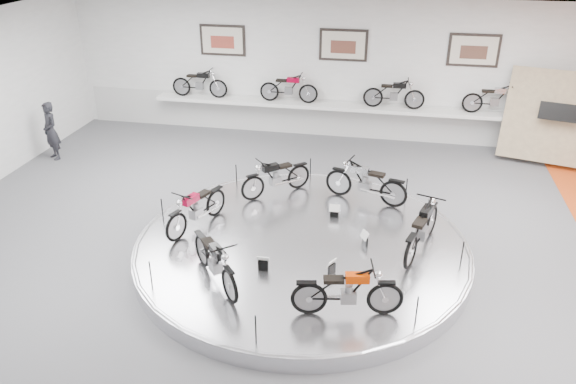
% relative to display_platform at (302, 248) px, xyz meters
% --- Properties ---
extents(floor, '(16.00, 16.00, 0.00)m').
position_rel_display_platform_xyz_m(floor, '(0.00, -0.30, -0.15)').
color(floor, '#535356').
rests_on(floor, ground).
extents(ceiling, '(16.00, 16.00, 0.00)m').
position_rel_display_platform_xyz_m(ceiling, '(0.00, -0.30, 3.85)').
color(ceiling, white).
rests_on(ceiling, wall_back).
extents(wall_back, '(16.00, 0.00, 16.00)m').
position_rel_display_platform_xyz_m(wall_back, '(0.00, 6.70, 1.85)').
color(wall_back, white).
rests_on(wall_back, floor).
extents(dado_band, '(15.68, 0.04, 1.10)m').
position_rel_display_platform_xyz_m(dado_band, '(0.00, 6.68, 0.40)').
color(dado_band, '#BCBCBA').
rests_on(dado_band, floor).
extents(display_platform, '(6.40, 6.40, 0.30)m').
position_rel_display_platform_xyz_m(display_platform, '(0.00, 0.00, 0.00)').
color(display_platform, silver).
rests_on(display_platform, floor).
extents(platform_rim, '(6.40, 6.40, 0.10)m').
position_rel_display_platform_xyz_m(platform_rim, '(0.00, 0.00, 0.12)').
color(platform_rim, '#B2B2BA').
rests_on(platform_rim, display_platform).
extents(shelf, '(11.00, 0.55, 0.10)m').
position_rel_display_platform_xyz_m(shelf, '(0.00, 6.40, 0.85)').
color(shelf, silver).
rests_on(shelf, wall_back).
extents(poster_left, '(1.35, 0.06, 0.88)m').
position_rel_display_platform_xyz_m(poster_left, '(-3.50, 6.66, 2.55)').
color(poster_left, beige).
rests_on(poster_left, wall_back).
extents(poster_center, '(1.35, 0.06, 0.88)m').
position_rel_display_platform_xyz_m(poster_center, '(0.00, 6.66, 2.55)').
color(poster_center, beige).
rests_on(poster_center, wall_back).
extents(poster_right, '(1.35, 0.06, 0.88)m').
position_rel_display_platform_xyz_m(poster_right, '(3.50, 6.66, 2.55)').
color(poster_right, beige).
rests_on(poster_right, wall_back).
extents(display_panel, '(2.56, 1.52, 2.30)m').
position_rel_display_platform_xyz_m(display_panel, '(5.60, 5.80, 1.10)').
color(display_panel, tan).
rests_on(display_panel, floor).
extents(shelf_bike_a, '(1.22, 0.43, 0.73)m').
position_rel_display_platform_xyz_m(shelf_bike_a, '(-4.20, 6.40, 1.27)').
color(shelf_bike_a, black).
rests_on(shelf_bike_a, shelf).
extents(shelf_bike_b, '(1.22, 0.43, 0.73)m').
position_rel_display_platform_xyz_m(shelf_bike_b, '(-1.50, 6.40, 1.27)').
color(shelf_bike_b, maroon).
rests_on(shelf_bike_b, shelf).
extents(shelf_bike_c, '(1.22, 0.43, 0.73)m').
position_rel_display_platform_xyz_m(shelf_bike_c, '(1.50, 6.40, 1.27)').
color(shelf_bike_c, black).
rests_on(shelf_bike_c, shelf).
extents(shelf_bike_d, '(1.22, 0.43, 0.73)m').
position_rel_display_platform_xyz_m(shelf_bike_d, '(4.20, 6.40, 1.27)').
color(shelf_bike_d, '#A9AAAE').
rests_on(shelf_bike_d, shelf).
extents(bike_a, '(1.67, 0.97, 0.93)m').
position_rel_display_platform_xyz_m(bike_a, '(1.07, 1.96, 0.62)').
color(bike_a, '#A9AAAE').
rests_on(bike_a, display_platform).
extents(bike_b, '(1.45, 1.37, 0.87)m').
position_rel_display_platform_xyz_m(bike_b, '(-0.91, 1.92, 0.59)').
color(bike_b, black).
rests_on(bike_b, display_platform).
extents(bike_c, '(1.03, 1.60, 0.89)m').
position_rel_display_platform_xyz_m(bike_c, '(-2.15, 0.14, 0.59)').
color(bike_c, maroon).
rests_on(bike_c, display_platform).
extents(bike_d, '(1.40, 1.51, 0.90)m').
position_rel_display_platform_xyz_m(bike_d, '(-1.21, -1.59, 0.60)').
color(bike_d, black).
rests_on(bike_d, display_platform).
extents(bike_e, '(1.56, 0.80, 0.88)m').
position_rel_display_platform_xyz_m(bike_e, '(1.06, -2.01, 0.59)').
color(bike_e, '#BD3000').
rests_on(bike_e, display_platform).
extents(bike_f, '(1.05, 1.73, 0.96)m').
position_rel_display_platform_xyz_m(bike_f, '(2.23, 0.12, 0.63)').
color(bike_f, black).
rests_on(bike_f, display_platform).
extents(visitor, '(0.68, 0.64, 1.57)m').
position_rel_display_platform_xyz_m(visitor, '(-7.40, 3.50, 0.63)').
color(visitor, black).
rests_on(visitor, floor).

